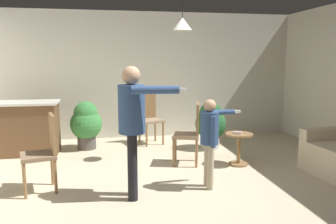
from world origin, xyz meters
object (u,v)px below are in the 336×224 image
(person_child, at_px, (210,134))
(dining_chair_centre_back, at_px, (190,131))
(dining_chair_near_wall, at_px, (44,150))
(potted_plant_by_wall, at_px, (211,123))
(spare_remote_on_table, at_px, (238,133))
(dining_chair_by_counter, at_px, (149,117))
(person_adult, at_px, (133,118))
(potted_plant_corner, at_px, (86,123))
(side_table_by_couch, at_px, (239,145))
(kitchen_counter, at_px, (23,128))

(person_child, distance_m, dining_chair_centre_back, 1.07)
(person_child, distance_m, dining_chair_near_wall, 2.15)
(potted_plant_by_wall, relative_size, spare_remote_on_table, 6.91)
(dining_chair_by_counter, bearing_deg, potted_plant_by_wall, 132.68)
(dining_chair_centre_back, distance_m, potted_plant_by_wall, 1.07)
(person_adult, xyz_separation_m, potted_plant_corner, (-0.71, 2.46, -0.50))
(potted_plant_by_wall, distance_m, spare_remote_on_table, 1.10)
(dining_chair_centre_back, bearing_deg, person_child, -164.06)
(side_table_by_couch, height_order, dining_chair_near_wall, dining_chair_near_wall)
(dining_chair_near_wall, xyz_separation_m, dining_chair_centre_back, (2.12, 0.77, 0.00))
(kitchen_counter, xyz_separation_m, side_table_by_couch, (3.57, -1.29, -0.15))
(person_child, relative_size, dining_chair_near_wall, 1.19)
(kitchen_counter, relative_size, dining_chair_by_counter, 1.26)
(person_adult, distance_m, spare_remote_on_table, 2.04)
(person_adult, height_order, potted_plant_by_wall, person_adult)
(kitchen_counter, xyz_separation_m, potted_plant_by_wall, (3.43, -0.23, 0.02))
(kitchen_counter, bearing_deg, potted_plant_by_wall, -3.79)
(dining_chair_centre_back, bearing_deg, spare_remote_on_table, -91.35)
(side_table_by_couch, height_order, spare_remote_on_table, spare_remote_on_table)
(dining_chair_by_counter, xyz_separation_m, dining_chair_centre_back, (0.48, -1.50, 0.00))
(dining_chair_centre_back, height_order, spare_remote_on_table, dining_chair_centre_back)
(side_table_by_couch, xyz_separation_m, person_adult, (-1.77, -1.00, 0.68))
(dining_chair_near_wall, bearing_deg, kitchen_counter, 5.27)
(person_child, height_order, dining_chair_centre_back, person_child)
(kitchen_counter, height_order, potted_plant_by_wall, kitchen_counter)
(dining_chair_by_counter, relative_size, spare_remote_on_table, 7.69)
(person_adult, xyz_separation_m, dining_chair_centre_back, (1.01, 1.19, -0.46))
(dining_chair_by_counter, relative_size, dining_chair_near_wall, 1.00)
(person_child, relative_size, dining_chair_by_counter, 1.19)
(person_adult, relative_size, potted_plant_corner, 1.77)
(person_child, bearing_deg, spare_remote_on_table, 135.71)
(spare_remote_on_table, bearing_deg, dining_chair_centre_back, 162.85)
(dining_chair_by_counter, xyz_separation_m, dining_chair_near_wall, (-1.64, -2.27, 0.00))
(kitchen_counter, distance_m, potted_plant_corner, 1.11)
(person_adult, relative_size, dining_chair_by_counter, 1.62)
(person_adult, distance_m, dining_chair_centre_back, 1.63)
(dining_chair_near_wall, bearing_deg, spare_remote_on_table, -93.99)
(dining_chair_centre_back, distance_m, potted_plant_corner, 2.14)
(dining_chair_near_wall, height_order, spare_remote_on_table, dining_chair_near_wall)
(dining_chair_centre_back, bearing_deg, potted_plant_by_wall, -19.30)
(person_child, xyz_separation_m, potted_plant_corner, (-1.72, 2.32, -0.23))
(side_table_by_couch, distance_m, potted_plant_corner, 2.88)
(dining_chair_by_counter, bearing_deg, spare_remote_on_table, 107.22)
(kitchen_counter, distance_m, dining_chair_near_wall, 2.00)
(person_adult, bearing_deg, dining_chair_centre_back, 144.77)
(dining_chair_by_counter, relative_size, potted_plant_by_wall, 1.11)
(dining_chair_near_wall, height_order, dining_chair_centre_back, same)
(person_child, distance_m, potted_plant_by_wall, 2.04)
(dining_chair_centre_back, bearing_deg, dining_chair_by_counter, 33.53)
(kitchen_counter, height_order, spare_remote_on_table, kitchen_counter)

